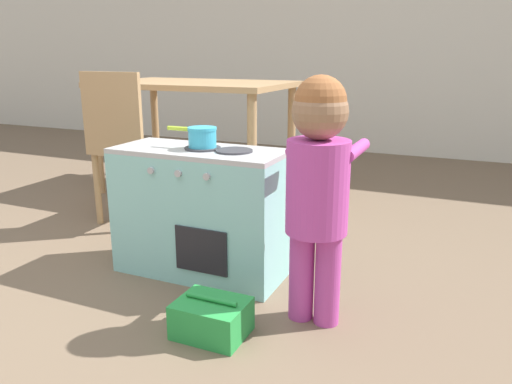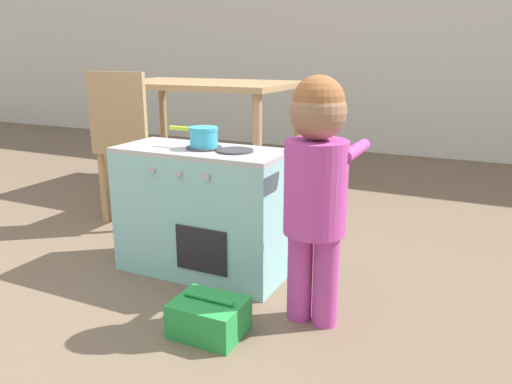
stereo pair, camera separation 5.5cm
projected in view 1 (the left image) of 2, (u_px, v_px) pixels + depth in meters
ground_plane at (4, 360)px, 1.58m from camera, size 16.00×16.00×0.00m
wall_back at (340, 13)px, 4.69m from camera, size 10.00×0.06×2.60m
play_kitchen at (201, 212)px, 2.14m from camera, size 0.73×0.33×0.56m
toy_pot at (202, 136)px, 2.05m from camera, size 0.22×0.12×0.08m
child_figure at (318, 175)px, 1.68m from camera, size 0.24×0.36×0.87m
toy_basket at (212, 318)px, 1.71m from camera, size 0.24×0.19×0.14m
dining_table at (195, 96)px, 3.37m from camera, size 1.27×0.80×0.75m
dining_chair_near at (127, 144)px, 2.75m from camera, size 0.37×0.37×0.84m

